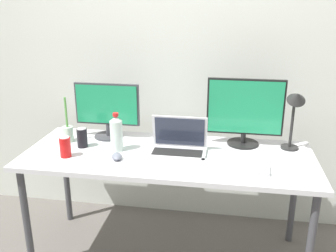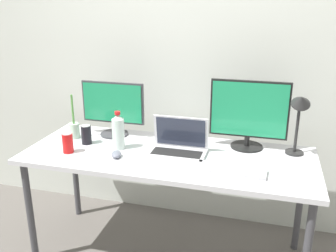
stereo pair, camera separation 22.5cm
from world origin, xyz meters
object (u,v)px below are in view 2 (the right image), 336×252
at_px(soda_can_near_keyboard, 68,143).
at_px(bamboo_vase, 74,129).
at_px(water_bottle, 118,132).
at_px(monitor_center, 249,114).
at_px(soda_can_by_laptop, 86,135).
at_px(work_desk, 168,163).
at_px(keyboard_main, 231,170).
at_px(laptop_silver, 179,145).
at_px(desk_lamp, 299,113).
at_px(mouse_by_keyboard, 116,154).
at_px(monitor_left, 113,107).

xyz_separation_m(soda_can_near_keyboard, bamboo_vase, (-0.09, 0.25, -0.00)).
relative_size(water_bottle, soda_can_near_keyboard, 1.95).
bearing_deg(monitor_center, soda_can_by_laptop, -168.20).
relative_size(work_desk, bamboo_vase, 5.86).
xyz_separation_m(keyboard_main, soda_can_by_laptop, (-0.97, 0.17, 0.05)).
height_order(work_desk, soda_can_by_laptop, soda_can_by_laptop).
relative_size(water_bottle, soda_can_by_laptop, 1.95).
height_order(laptop_silver, desk_lamp, desk_lamp).
bearing_deg(mouse_by_keyboard, monitor_left, 94.53).
relative_size(soda_can_near_keyboard, soda_can_by_laptop, 1.00).
distance_m(monitor_left, mouse_by_keyboard, 0.44).
bearing_deg(laptop_silver, soda_can_near_keyboard, -165.50).
distance_m(work_desk, desk_lamp, 0.84).
bearing_deg(mouse_by_keyboard, water_bottle, 85.98).
xyz_separation_m(keyboard_main, soda_can_near_keyboard, (-1.01, 0.01, 0.05)).
bearing_deg(monitor_center, bamboo_vase, -173.34).
bearing_deg(soda_can_by_laptop, monitor_left, 62.03).
bearing_deg(monitor_left, keyboard_main, -23.73).
bearing_deg(water_bottle, keyboard_main, -11.63).
relative_size(monitor_center, desk_lamp, 1.19).
xyz_separation_m(monitor_center, bamboo_vase, (-1.15, -0.13, -0.17)).
xyz_separation_m(laptop_silver, soda_can_near_keyboard, (-0.66, -0.17, 0.01)).
bearing_deg(water_bottle, mouse_by_keyboard, -73.58).
height_order(keyboard_main, mouse_by_keyboard, mouse_by_keyboard).
xyz_separation_m(water_bottle, soda_can_near_keyboard, (-0.28, -0.14, -0.05)).
xyz_separation_m(work_desk, desk_lamp, (0.75, 0.17, 0.34)).
bearing_deg(laptop_silver, monitor_center, 27.58).
distance_m(monitor_center, mouse_by_keyboard, 0.86).
distance_m(monitor_center, soda_can_by_laptop, 1.06).
bearing_deg(keyboard_main, laptop_silver, 155.33).
bearing_deg(soda_can_near_keyboard, mouse_by_keyboard, 2.17).
distance_m(monitor_center, desk_lamp, 0.30).
bearing_deg(bamboo_vase, mouse_by_keyboard, -29.88).
bearing_deg(keyboard_main, soda_can_by_laptop, 172.64).
relative_size(mouse_by_keyboard, bamboo_vase, 0.32).
bearing_deg(bamboo_vase, work_desk, -8.09).
relative_size(laptop_silver, desk_lamp, 0.84).
bearing_deg(water_bottle, work_desk, 0.65).
xyz_separation_m(soda_can_near_keyboard, soda_can_by_laptop, (0.04, 0.17, 0.00)).
distance_m(water_bottle, desk_lamp, 1.10).
height_order(monitor_left, mouse_by_keyboard, monitor_left).
bearing_deg(keyboard_main, bamboo_vase, 169.87).
relative_size(monitor_left, soda_can_by_laptop, 3.52).
xyz_separation_m(monitor_left, bamboo_vase, (-0.24, -0.12, -0.14)).
bearing_deg(water_bottle, soda_can_near_keyboard, -152.68).
bearing_deg(desk_lamp, keyboard_main, -137.40).
xyz_separation_m(monitor_left, monitor_center, (0.91, 0.01, 0.02)).
relative_size(keyboard_main, bamboo_vase, 1.27).
bearing_deg(water_bottle, monitor_center, 16.78).
relative_size(water_bottle, bamboo_vase, 0.81).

